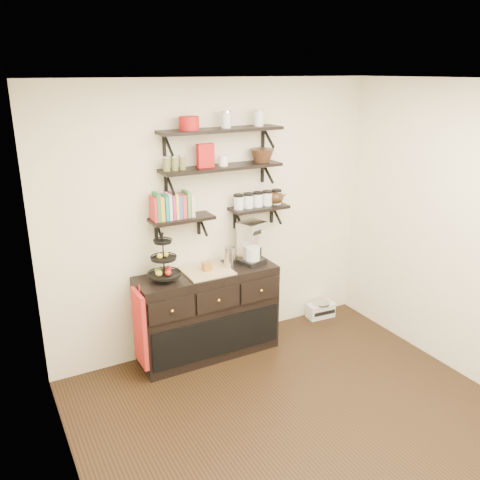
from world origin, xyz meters
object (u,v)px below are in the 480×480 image
sideboard (208,313)px  coffee_maker (250,243)px  radio (321,310)px  fruit_stand (164,265)px

sideboard → coffee_maker: bearing=3.4°
coffee_maker → radio: (1.00, 0.08, -1.01)m
coffee_maker → radio: bearing=-12.8°
coffee_maker → fruit_stand: bearing=164.4°
sideboard → coffee_maker: size_ratio=3.21×
sideboard → coffee_maker: (0.50, 0.03, 0.66)m
fruit_stand → coffee_maker: (0.93, 0.03, 0.05)m
fruit_stand → coffee_maker: bearing=1.6°
fruit_stand → coffee_maker: 0.93m
fruit_stand → coffee_maker: size_ratio=1.03×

